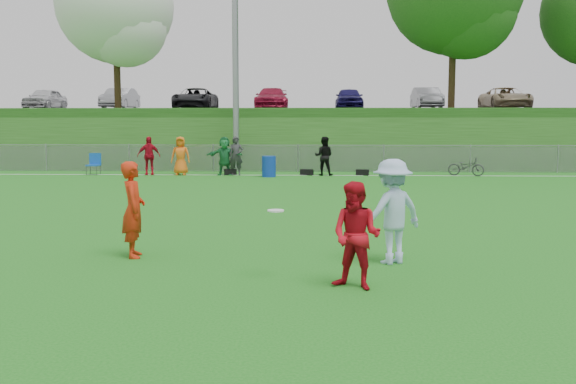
{
  "coord_description": "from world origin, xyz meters",
  "views": [
    {
      "loc": [
        0.72,
        -10.02,
        2.35
      ],
      "look_at": [
        0.31,
        0.5,
        1.19
      ],
      "focal_mm": 40.0,
      "sensor_mm": 36.0,
      "label": 1
    }
  ],
  "objects_px": {
    "frisbee": "(276,211)",
    "bicycle": "(466,167)",
    "player_red_left": "(133,209)",
    "recycling_bin": "(269,166)",
    "player_blue": "(392,212)",
    "player_red_center": "(356,236)"
  },
  "relations": [
    {
      "from": "frisbee",
      "to": "recycling_bin",
      "type": "height_order",
      "value": "frisbee"
    },
    {
      "from": "frisbee",
      "to": "player_red_left",
      "type": "bearing_deg",
      "value": 149.44
    },
    {
      "from": "bicycle",
      "to": "player_red_left",
      "type": "bearing_deg",
      "value": 171.6
    },
    {
      "from": "player_blue",
      "to": "recycling_bin",
      "type": "height_order",
      "value": "player_blue"
    },
    {
      "from": "player_red_center",
      "to": "frisbee",
      "type": "relative_size",
      "value": 6.06
    },
    {
      "from": "player_red_center",
      "to": "player_blue",
      "type": "distance_m",
      "value": 1.81
    },
    {
      "from": "frisbee",
      "to": "bicycle",
      "type": "xyz_separation_m",
      "value": [
        7.18,
        18.69,
        -0.64
      ]
    },
    {
      "from": "player_red_left",
      "to": "player_blue",
      "type": "bearing_deg",
      "value": -107.82
    },
    {
      "from": "recycling_bin",
      "to": "bicycle",
      "type": "height_order",
      "value": "recycling_bin"
    },
    {
      "from": "player_red_left",
      "to": "bicycle",
      "type": "relative_size",
      "value": 1.09
    },
    {
      "from": "frisbee",
      "to": "recycling_bin",
      "type": "bearing_deg",
      "value": 94.31
    },
    {
      "from": "recycling_bin",
      "to": "bicycle",
      "type": "relative_size",
      "value": 0.58
    },
    {
      "from": "player_red_center",
      "to": "recycling_bin",
      "type": "distance_m",
      "value": 18.5
    },
    {
      "from": "player_red_left",
      "to": "frisbee",
      "type": "height_order",
      "value": "player_red_left"
    },
    {
      "from": "frisbee",
      "to": "bicycle",
      "type": "bearing_deg",
      "value": 68.97
    },
    {
      "from": "recycling_bin",
      "to": "bicycle",
      "type": "bearing_deg",
      "value": 5.63
    },
    {
      "from": "player_blue",
      "to": "player_red_center",
      "type": "bearing_deg",
      "value": 37.23
    },
    {
      "from": "frisbee",
      "to": "recycling_bin",
      "type": "relative_size",
      "value": 0.28
    },
    {
      "from": "player_red_center",
      "to": "player_blue",
      "type": "relative_size",
      "value": 0.87
    },
    {
      "from": "frisbee",
      "to": "bicycle",
      "type": "distance_m",
      "value": 20.03
    },
    {
      "from": "player_red_center",
      "to": "frisbee",
      "type": "bearing_deg",
      "value": -175.39
    },
    {
      "from": "player_blue",
      "to": "frisbee",
      "type": "relative_size",
      "value": 6.94
    }
  ]
}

